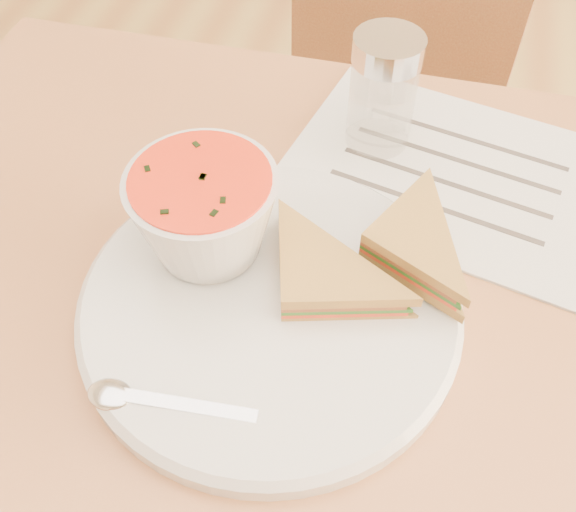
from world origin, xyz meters
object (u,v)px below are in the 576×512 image
(chair_far, at_px, (353,167))
(soup_bowl, at_px, (206,217))
(dining_table, at_px, (346,492))
(condiment_shaker, at_px, (382,93))
(plate, at_px, (270,305))

(chair_far, xyz_separation_m, soup_bowl, (-0.06, -0.48, 0.38))
(dining_table, distance_m, soup_bowl, 0.46)
(soup_bowl, relative_size, condiment_shaker, 1.01)
(dining_table, height_order, plate, plate)
(condiment_shaker, bearing_deg, dining_table, -80.42)
(dining_table, xyz_separation_m, condiment_shaker, (-0.04, 0.23, 0.43))
(dining_table, xyz_separation_m, chair_far, (-0.09, 0.52, 0.06))
(dining_table, relative_size, condiment_shaker, 8.47)
(chair_far, height_order, plate, chair_far)
(chair_far, distance_m, soup_bowl, 0.62)
(plate, relative_size, condiment_shaker, 2.59)
(plate, height_order, condiment_shaker, condiment_shaker)
(chair_far, distance_m, plate, 0.61)
(chair_far, bearing_deg, soup_bowl, 94.11)
(plate, bearing_deg, dining_table, -0.43)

